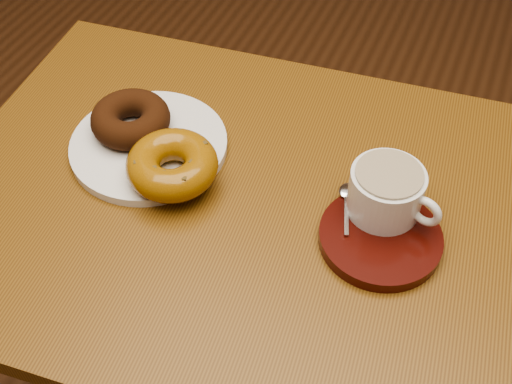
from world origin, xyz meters
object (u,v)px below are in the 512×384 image
at_px(donut_plate, 149,145).
at_px(saucer, 380,238).
at_px(cafe_table, 244,252).
at_px(coffee_cup, 387,192).

bearing_deg(donut_plate, saucer, -6.09).
xyz_separation_m(cafe_table, coffee_cup, (0.18, 0.04, 0.17)).
height_order(cafe_table, saucer, saucer).
relative_size(cafe_table, coffee_cup, 7.11).
relative_size(saucer, coffee_cup, 1.26).
xyz_separation_m(donut_plate, saucer, (0.35, -0.04, 0.00)).
xyz_separation_m(donut_plate, coffee_cup, (0.34, 0.00, 0.04)).
bearing_deg(saucer, coffee_cup, 101.76).
bearing_deg(cafe_table, coffee_cup, 7.32).
xyz_separation_m(cafe_table, donut_plate, (-0.16, 0.04, 0.13)).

